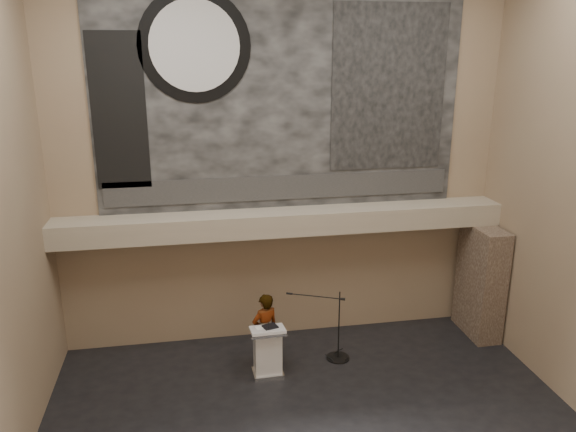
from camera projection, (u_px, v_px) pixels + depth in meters
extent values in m
cube|color=#8A7057|center=(282.00, 161.00, 12.49)|extent=(10.00, 0.02, 8.50)
cube|color=#8A7057|center=(433.00, 336.00, 4.96)|extent=(10.00, 0.02, 8.50)
cube|color=gray|center=(285.00, 222.00, 12.49)|extent=(10.00, 0.80, 0.50)
cylinder|color=#B2893D|center=(213.00, 238.00, 12.26)|extent=(0.04, 0.04, 0.06)
cylinder|color=#B2893D|center=(367.00, 229.00, 12.85)|extent=(0.04, 0.04, 0.06)
cube|color=black|center=(282.00, 94.00, 12.04)|extent=(8.00, 0.05, 5.00)
cube|color=#2A2A2A|center=(282.00, 188.00, 12.60)|extent=(7.76, 0.02, 0.55)
cylinder|color=black|center=(195.00, 46.00, 11.40)|extent=(2.30, 0.02, 2.30)
cylinder|color=silver|center=(195.00, 46.00, 11.38)|extent=(1.84, 0.02, 1.84)
cube|color=black|center=(389.00, 88.00, 12.38)|extent=(2.60, 0.02, 3.60)
cube|color=black|center=(119.00, 112.00, 11.51)|extent=(1.10, 0.02, 3.20)
cube|color=#47372B|center=(481.00, 281.00, 13.33)|extent=(0.60, 1.40, 2.70)
cube|color=silver|center=(268.00, 373.00, 11.93)|extent=(0.65, 0.50, 0.08)
cube|color=white|center=(268.00, 351.00, 11.78)|extent=(0.57, 0.40, 0.96)
cube|color=white|center=(267.00, 330.00, 11.62)|extent=(0.73, 0.53, 0.13)
cube|color=black|center=(270.00, 327.00, 11.64)|extent=(0.35, 0.31, 0.04)
cube|color=white|center=(262.00, 329.00, 11.57)|extent=(0.29, 0.35, 0.00)
imported|color=silver|center=(265.00, 330.00, 12.05)|extent=(0.72, 0.60, 1.69)
cylinder|color=black|center=(338.00, 358.00, 12.56)|extent=(0.52, 0.52, 0.02)
cylinder|color=black|center=(339.00, 326.00, 12.33)|extent=(0.03, 0.03, 1.62)
cylinder|color=black|center=(314.00, 296.00, 12.27)|extent=(1.15, 0.52, 0.02)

